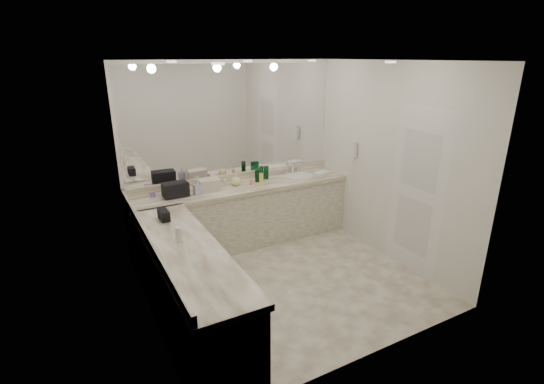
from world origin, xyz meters
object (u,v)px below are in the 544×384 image
sink (299,176)px  black_toiletry_bag (175,190)px  soap_bottle_b (197,187)px  soap_bottle_c (236,179)px  cream_cosmetic_case (209,185)px  soap_bottle_a (198,184)px  wall_phone (353,150)px  hand_towel (322,173)px

sink → black_toiletry_bag: 1.93m
sink → soap_bottle_b: (-1.64, -0.08, 0.11)m
soap_bottle_c → soap_bottle_b: bearing=-169.2°
cream_cosmetic_case → sink: bearing=3.3°
black_toiletry_bag → soap_bottle_c: (0.88, 0.06, 0.00)m
soap_bottle_a → soap_bottle_b: 0.12m
wall_phone → soap_bottle_a: bearing=166.4°
soap_bottle_c → sink: bearing=-2.0°
hand_towel → soap_bottle_c: size_ratio=1.30×
hand_towel → soap_bottle_c: 1.40m
black_toiletry_bag → soap_bottle_b: soap_bottle_b is taller
wall_phone → black_toiletry_bag: bearing=169.3°
black_toiletry_bag → soap_bottle_b: size_ratio=1.59×
hand_towel → soap_bottle_a: size_ratio=1.10×
sink → black_toiletry_bag: black_toiletry_bag is taller
cream_cosmetic_case → wall_phone: bearing=-10.2°
soap_bottle_a → soap_bottle_b: (-0.04, -0.11, -0.01)m
wall_phone → sink: bearing=140.4°
cream_cosmetic_case → black_toiletry_bag: bearing=-170.7°
cream_cosmetic_case → hand_towel: (1.80, -0.12, -0.06)m
cream_cosmetic_case → soap_bottle_c: size_ratio=1.53×
black_toiletry_bag → hand_towel: black_toiletry_bag is taller
sink → wall_phone: (0.61, -0.50, 0.46)m
sink → black_toiletry_bag: size_ratio=1.38×
sink → soap_bottle_c: 1.05m
cream_cosmetic_case → hand_towel: cream_cosmetic_case is taller
wall_phone → soap_bottle_c: wall_phone is taller
soap_bottle_b → wall_phone: bearing=-10.6°
sink → soap_bottle_c: bearing=178.0°
wall_phone → black_toiletry_bag: 2.60m
sink → wall_phone: 0.91m
soap_bottle_b → soap_bottle_c: 0.61m
wall_phone → soap_bottle_a: 2.29m
cream_cosmetic_case → soap_bottle_b: bearing=-149.7°
soap_bottle_a → sink: bearing=-1.1°
wall_phone → hand_towel: 0.64m
wall_phone → soap_bottle_c: bearing=162.0°
cream_cosmetic_case → hand_towel: bearing=0.3°
hand_towel → black_toiletry_bag: bearing=178.1°
hand_towel → soap_bottle_a: 1.96m
wall_phone → black_toiletry_bag: (-2.53, 0.48, -0.36)m
hand_towel → wall_phone: bearing=-57.8°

